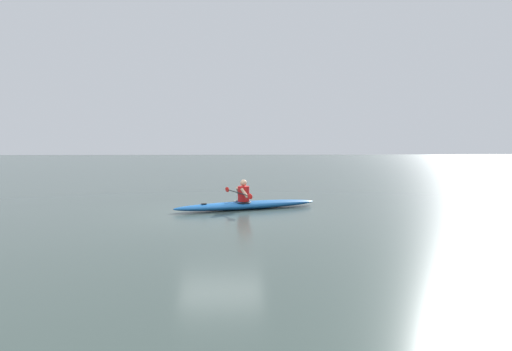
# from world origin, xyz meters

# --- Properties ---
(ground_plane) EXTENTS (160.00, 160.00, 0.00)m
(ground_plane) POSITION_xyz_m (0.00, 0.00, 0.00)
(ground_plane) COLOR #384742
(kayak) EXTENTS (4.82, 2.21, 0.26)m
(kayak) POSITION_xyz_m (-0.84, -0.96, 0.13)
(kayak) COLOR #1959A5
(kayak) RESTS_ON ground
(kayaker) EXTENTS (0.84, 2.37, 0.71)m
(kayaker) POSITION_xyz_m (-0.70, -0.91, 0.55)
(kayaker) COLOR red
(kayaker) RESTS_ON kayak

